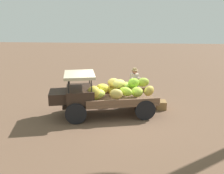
# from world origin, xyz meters

# --- Properties ---
(ground_plane) EXTENTS (60.00, 60.00, 0.00)m
(ground_plane) POSITION_xyz_m (0.00, 0.00, 0.00)
(ground_plane) COLOR brown
(truck) EXTENTS (4.65, 2.55, 1.86)m
(truck) POSITION_xyz_m (0.45, 0.12, 0.94)
(truck) COLOR #312219
(truck) RESTS_ON ground
(farmer) EXTENTS (0.54, 0.50, 1.71)m
(farmer) POSITION_xyz_m (-0.93, -1.75, 0.97)
(farmer) COLOR #3A3F49
(farmer) RESTS_ON ground
(wooden_crate) EXTENTS (0.44, 0.55, 0.37)m
(wooden_crate) POSITION_xyz_m (-2.17, -0.84, 0.18)
(wooden_crate) COLOR olive
(wooden_crate) RESTS_ON ground
(loose_banana_bunch) EXTENTS (0.52, 0.68, 0.38)m
(loose_banana_bunch) POSITION_xyz_m (-0.17, -2.17, 0.18)
(loose_banana_bunch) COLOR gold
(loose_banana_bunch) RESTS_ON ground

